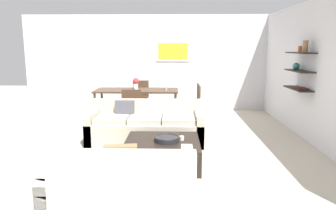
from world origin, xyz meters
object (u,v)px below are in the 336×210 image
coffee_table (162,152)px  decorative_bowl (167,139)px  wine_glass_right_far (166,84)px  wine_glass_right_near (166,85)px  sofa_beige (146,127)px  dining_table (137,92)px  centerpiece_vase (136,83)px  loveseat_white (121,182)px  wine_glass_foot (135,86)px  dining_chair_foot (132,105)px  dining_chair_right_far (194,98)px  dining_chair_right_near (194,101)px  candle_jar (182,138)px  dining_chair_head (140,94)px

coffee_table → decorative_bowl: (0.07, -0.03, 0.23)m
wine_glass_right_far → wine_glass_right_near: 0.21m
wine_glass_right_near → sofa_beige: bearing=-100.4°
dining_table → centerpiece_vase: (-0.02, 0.03, 0.24)m
coffee_table → dining_table: 3.27m
loveseat_white → wine_glass_foot: 4.16m
decorative_bowl → wine_glass_right_far: (-0.10, 3.27, 0.46)m
loveseat_white → decorative_bowl: 1.39m
dining_chair_foot → wine_glass_right_near: 1.11m
wine_glass_right_far → decorative_bowl: bearing=-88.3°
dining_chair_right_far → dining_chair_right_near: size_ratio=1.00×
decorative_bowl → candle_jar: (0.24, 0.07, -0.01)m
dining_chair_right_far → wine_glass_right_far: size_ratio=4.93×
dining_chair_foot → dining_chair_right_near: size_ratio=1.00×
dining_chair_foot → centerpiece_vase: 0.96m
dining_chair_right_near → wine_glass_right_far: (-0.70, 0.30, 0.38)m
coffee_table → dining_table: (-0.78, 3.13, 0.49)m
dining_chair_head → wine_glass_right_far: wine_glass_right_far is taller
candle_jar → dining_chair_right_far: 3.32m
dining_chair_right_far → wine_glass_right_far: 0.80m
sofa_beige → wine_glass_right_far: 2.17m
coffee_table → wine_glass_right_far: size_ratio=6.45×
sofa_beige → coffee_table: bearing=-72.6°
coffee_table → wine_glass_right_near: bearing=90.6°
dining_chair_right_near → wine_glass_foot: 1.50m
wine_glass_foot → wine_glass_right_near: 0.79m
sofa_beige → dining_table: 2.03m
dining_table → dining_chair_foot: bearing=-90.0°
loveseat_white → candle_jar: 1.55m
dining_chair_right_far → centerpiece_vase: 1.53m
loveseat_white → coffee_table: (0.42, 1.33, -0.10)m
sofa_beige → dining_chair_right_far: size_ratio=2.47×
dining_chair_head → decorative_bowl: bearing=-78.1°
candle_jar → dining_chair_right_near: bearing=82.9°
coffee_table → wine_glass_foot: (-0.78, 2.77, 0.69)m
wine_glass_right_near → dining_chair_right_near: bearing=-7.0°
dining_table → dining_chair_right_near: size_ratio=2.36×
wine_glass_right_far → sofa_beige: bearing=-99.4°
centerpiece_vase → dining_chair_right_far: bearing=6.2°
wine_glass_foot → wine_glass_right_near: (0.75, 0.26, -0.01)m
decorative_bowl → wine_glass_right_far: wine_glass_right_far is taller
dining_chair_head → dining_chair_right_near: bearing=-35.3°
dining_chair_right_far → centerpiece_vase: size_ratio=3.02×
dining_chair_right_near → sofa_beige: bearing=-120.5°
candle_jar → dining_chair_right_far: bearing=83.7°
dining_chair_right_far → dining_chair_right_near: (0.00, -0.38, 0.00)m
sofa_beige → dining_table: size_ratio=1.04×
dining_chair_right_far → wine_glass_right_near: wine_glass_right_near is taller
loveseat_white → candle_jar: size_ratio=24.65×
loveseat_white → wine_glass_foot: size_ratio=9.11×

